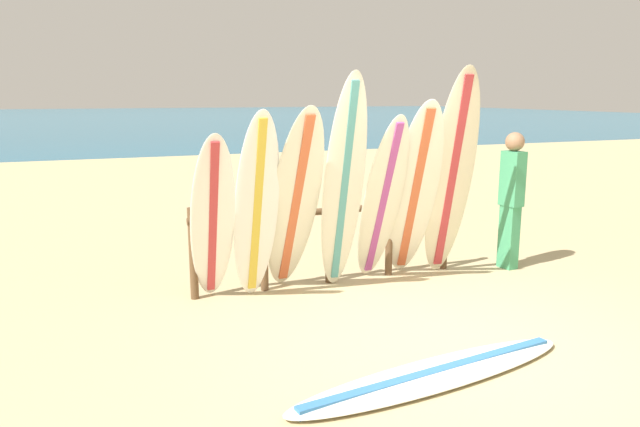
{
  "coord_description": "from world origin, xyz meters",
  "views": [
    {
      "loc": [
        -2.97,
        -4.17,
        2.23
      ],
      "look_at": [
        -0.38,
        2.46,
        0.79
      ],
      "focal_mm": 33.21,
      "sensor_mm": 36.0,
      "label": 1
    }
  ],
  "objects_px": {
    "surfboard_leaning_far_right": "(451,175)",
    "surfboard_lying_on_sand": "(435,374)",
    "surfboard_leaning_center_left": "(295,202)",
    "surfboard_leaning_center_right": "(382,201)",
    "surfboard_rack": "(329,231)",
    "surfboard_leaning_right": "(414,192)",
    "beachgoer_standing": "(511,195)",
    "surfboard_leaning_far_left": "(213,220)",
    "surfboard_leaning_left": "(256,208)",
    "surfboard_leaning_center": "(344,186)"
  },
  "relations": [
    {
      "from": "surfboard_rack",
      "to": "surfboard_lying_on_sand",
      "type": "xyz_separation_m",
      "value": [
        -0.14,
        -2.6,
        -0.6
      ]
    },
    {
      "from": "surfboard_leaning_left",
      "to": "surfboard_rack",
      "type": "bearing_deg",
      "value": 20.29
    },
    {
      "from": "surfboard_leaning_center_right",
      "to": "surfboard_leaning_center",
      "type": "bearing_deg",
      "value": -170.16
    },
    {
      "from": "surfboard_leaning_far_right",
      "to": "surfboard_lying_on_sand",
      "type": "bearing_deg",
      "value": -125.16
    },
    {
      "from": "surfboard_leaning_far_right",
      "to": "surfboard_leaning_center",
      "type": "bearing_deg",
      "value": -177.38
    },
    {
      "from": "surfboard_lying_on_sand",
      "to": "surfboard_rack",
      "type": "bearing_deg",
      "value": 86.86
    },
    {
      "from": "surfboard_leaning_center",
      "to": "surfboard_leaning_right",
      "type": "relative_size",
      "value": 1.13
    },
    {
      "from": "surfboard_leaning_center_left",
      "to": "surfboard_leaning_right",
      "type": "relative_size",
      "value": 0.97
    },
    {
      "from": "surfboard_rack",
      "to": "surfboard_leaning_far_left",
      "type": "distance_m",
      "value": 1.52
    },
    {
      "from": "surfboard_rack",
      "to": "surfboard_leaning_far_right",
      "type": "xyz_separation_m",
      "value": [
        1.43,
        -0.36,
        0.64
      ]
    },
    {
      "from": "surfboard_lying_on_sand",
      "to": "beachgoer_standing",
      "type": "height_order",
      "value": "beachgoer_standing"
    },
    {
      "from": "surfboard_leaning_right",
      "to": "beachgoer_standing",
      "type": "distance_m",
      "value": 1.47
    },
    {
      "from": "surfboard_leaning_right",
      "to": "surfboard_lying_on_sand",
      "type": "xyz_separation_m",
      "value": [
        -1.08,
        -2.25,
        -1.06
      ]
    },
    {
      "from": "beachgoer_standing",
      "to": "surfboard_leaning_left",
      "type": "bearing_deg",
      "value": -178.69
    },
    {
      "from": "surfboard_leaning_far_left",
      "to": "surfboard_leaning_right",
      "type": "height_order",
      "value": "surfboard_leaning_right"
    },
    {
      "from": "surfboard_leaning_left",
      "to": "surfboard_leaning_far_right",
      "type": "relative_size",
      "value": 0.82
    },
    {
      "from": "surfboard_leaning_right",
      "to": "beachgoer_standing",
      "type": "xyz_separation_m",
      "value": [
        1.46,
        0.06,
        -0.13
      ]
    },
    {
      "from": "surfboard_lying_on_sand",
      "to": "beachgoer_standing",
      "type": "bearing_deg",
      "value": 42.25
    },
    {
      "from": "surfboard_leaning_right",
      "to": "beachgoer_standing",
      "type": "relative_size",
      "value": 1.24
    },
    {
      "from": "surfboard_leaning_far_left",
      "to": "surfboard_leaning_far_right",
      "type": "height_order",
      "value": "surfboard_leaning_far_right"
    },
    {
      "from": "surfboard_leaning_center_left",
      "to": "beachgoer_standing",
      "type": "bearing_deg",
      "value": 0.35
    },
    {
      "from": "surfboard_leaning_right",
      "to": "surfboard_leaning_far_right",
      "type": "distance_m",
      "value": 0.52
    },
    {
      "from": "surfboard_leaning_center_right",
      "to": "surfboard_leaning_center_left",
      "type": "bearing_deg",
      "value": 178.31
    },
    {
      "from": "surfboard_leaning_center_left",
      "to": "surfboard_leaning_right",
      "type": "distance_m",
      "value": 1.47
    },
    {
      "from": "surfboard_leaning_center_left",
      "to": "surfboard_leaning_center",
      "type": "bearing_deg",
      "value": -13.1
    },
    {
      "from": "surfboard_leaning_center_left",
      "to": "surfboard_leaning_right",
      "type": "height_order",
      "value": "surfboard_leaning_right"
    },
    {
      "from": "surfboard_leaning_center_right",
      "to": "surfboard_leaning_far_right",
      "type": "relative_size",
      "value": 0.8
    },
    {
      "from": "surfboard_leaning_center_left",
      "to": "beachgoer_standing",
      "type": "xyz_separation_m",
      "value": [
        2.93,
        0.02,
        -0.1
      ]
    },
    {
      "from": "surfboard_leaning_far_right",
      "to": "surfboard_lying_on_sand",
      "type": "xyz_separation_m",
      "value": [
        -1.57,
        -2.23,
        -1.25
      ]
    },
    {
      "from": "surfboard_leaning_center",
      "to": "surfboard_leaning_far_left",
      "type": "bearing_deg",
      "value": 176.39
    },
    {
      "from": "surfboard_leaning_left",
      "to": "surfboard_leaning_right",
      "type": "bearing_deg",
      "value": 0.6
    },
    {
      "from": "surfboard_leaning_far_left",
      "to": "surfboard_leaning_far_right",
      "type": "relative_size",
      "value": 0.74
    },
    {
      "from": "surfboard_leaning_center_left",
      "to": "surfboard_leaning_center_right",
      "type": "bearing_deg",
      "value": -1.69
    },
    {
      "from": "surfboard_rack",
      "to": "surfboard_leaning_far_right",
      "type": "bearing_deg",
      "value": -14.14
    },
    {
      "from": "surfboard_lying_on_sand",
      "to": "surfboard_leaning_center_left",
      "type": "bearing_deg",
      "value": 99.67
    },
    {
      "from": "surfboard_leaning_right",
      "to": "beachgoer_standing",
      "type": "height_order",
      "value": "surfboard_leaning_right"
    },
    {
      "from": "surfboard_leaning_center_left",
      "to": "surfboard_leaning_far_left",
      "type": "bearing_deg",
      "value": -178.01
    },
    {
      "from": "surfboard_rack",
      "to": "surfboard_leaning_right",
      "type": "height_order",
      "value": "surfboard_leaning_right"
    },
    {
      "from": "surfboard_leaning_left",
      "to": "surfboard_leaning_center",
      "type": "xyz_separation_m",
      "value": [
        0.98,
        -0.06,
        0.19
      ]
    },
    {
      "from": "surfboard_leaning_center_left",
      "to": "surfboard_leaning_center",
      "type": "distance_m",
      "value": 0.57
    },
    {
      "from": "surfboard_leaning_right",
      "to": "surfboard_leaning_far_right",
      "type": "height_order",
      "value": "surfboard_leaning_far_right"
    },
    {
      "from": "surfboard_rack",
      "to": "surfboard_leaning_center",
      "type": "xyz_separation_m",
      "value": [
        -0.01,
        -0.43,
        0.6
      ]
    },
    {
      "from": "surfboard_leaning_left",
      "to": "surfboard_leaning_far_right",
      "type": "distance_m",
      "value": 2.43
    },
    {
      "from": "surfboard_leaning_far_left",
      "to": "surfboard_leaning_center",
      "type": "relative_size",
      "value": 0.76
    },
    {
      "from": "surfboard_leaning_right",
      "to": "surfboard_leaning_left",
      "type": "bearing_deg",
      "value": -179.4
    },
    {
      "from": "surfboard_leaning_far_left",
      "to": "surfboard_leaning_right",
      "type": "distance_m",
      "value": 2.39
    },
    {
      "from": "surfboard_leaning_far_right",
      "to": "surfboard_lying_on_sand",
      "type": "distance_m",
      "value": 3.0
    },
    {
      "from": "surfboard_leaning_center_right",
      "to": "surfboard_leaning_far_right",
      "type": "height_order",
      "value": "surfboard_leaning_far_right"
    },
    {
      "from": "surfboard_leaning_left",
      "to": "surfboard_leaning_center_right",
      "type": "bearing_deg",
      "value": 1.08
    },
    {
      "from": "surfboard_leaning_right",
      "to": "surfboard_leaning_far_right",
      "type": "bearing_deg",
      "value": -2.05
    }
  ]
}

